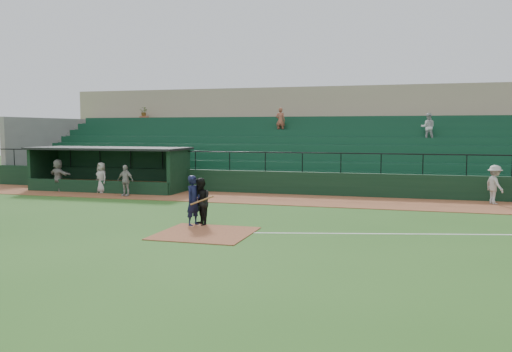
# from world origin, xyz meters

# --- Properties ---
(ground) EXTENTS (90.00, 90.00, 0.00)m
(ground) POSITION_xyz_m (0.00, 0.00, 0.00)
(ground) COLOR #27531A
(ground) RESTS_ON ground
(warning_track) EXTENTS (40.00, 4.00, 0.03)m
(warning_track) POSITION_xyz_m (0.00, 8.00, 0.01)
(warning_track) COLOR brown
(warning_track) RESTS_ON ground
(home_plate_dirt) EXTENTS (3.00, 3.00, 0.03)m
(home_plate_dirt) POSITION_xyz_m (0.00, -1.00, 0.01)
(home_plate_dirt) COLOR brown
(home_plate_dirt) RESTS_ON ground
(foul_line) EXTENTS (17.49, 4.44, 0.01)m
(foul_line) POSITION_xyz_m (8.00, 1.20, 0.01)
(foul_line) COLOR white
(foul_line) RESTS_ON ground
(stadium_structure) EXTENTS (38.00, 13.08, 6.40)m
(stadium_structure) POSITION_xyz_m (-0.00, 16.46, 2.30)
(stadium_structure) COLOR black
(stadium_structure) RESTS_ON ground
(dugout) EXTENTS (8.90, 3.20, 2.42)m
(dugout) POSITION_xyz_m (-9.75, 9.56, 1.33)
(dugout) COLOR black
(dugout) RESTS_ON ground
(batter_at_plate) EXTENTS (1.10, 0.75, 1.80)m
(batter_at_plate) POSITION_xyz_m (-0.92, 0.25, 0.90)
(batter_at_plate) COLOR black
(batter_at_plate) RESTS_ON ground
(umpire) EXTENTS (1.03, 1.04, 1.70)m
(umpire) POSITION_xyz_m (-0.72, 0.38, 0.85)
(umpire) COLOR black
(umpire) RESTS_ON ground
(runner) EXTENTS (1.07, 1.31, 1.77)m
(runner) POSITION_xyz_m (10.11, 9.05, 0.92)
(runner) COLOR #A8A39D
(runner) RESTS_ON warning_track
(dugout_player_a) EXTENTS (0.97, 0.49, 1.59)m
(dugout_player_a) POSITION_xyz_m (-7.50, 6.96, 0.82)
(dugout_player_a) COLOR #A6A19B
(dugout_player_a) RESTS_ON warning_track
(dugout_player_b) EXTENTS (0.94, 0.79, 1.63)m
(dugout_player_b) POSITION_xyz_m (-9.42, 7.82, 0.85)
(dugout_player_b) COLOR #AAA59F
(dugout_player_b) RESTS_ON warning_track
(dugout_player_c) EXTENTS (1.71, 1.00, 1.76)m
(dugout_player_c) POSITION_xyz_m (-12.15, 7.87, 0.91)
(dugout_player_c) COLOR gray
(dugout_player_c) RESTS_ON warning_track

